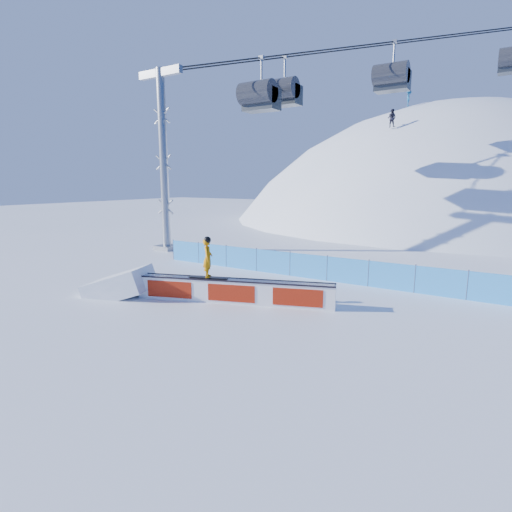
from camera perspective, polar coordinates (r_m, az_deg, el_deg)
The scene contains 8 objects.
ground at distance 15.23m, azimuth 7.10°, elevation -7.50°, with size 160.00×160.00×0.00m, color white.
snow_hill at distance 59.95m, azimuth 24.46°, elevation -12.70°, with size 64.00×64.00×64.00m.
safety_fence at distance 19.12m, azimuth 12.89°, elevation -2.10°, with size 22.05×0.05×1.30m.
chairlift at distance 42.46m, azimuth 32.42°, elevation 25.70°, with size 40.80×41.70×22.00m.
rail_box at distance 15.78m, azimuth -3.31°, elevation -5.01°, with size 7.69×3.14×0.95m.
snow_ramp at distance 17.91m, azimuth -18.82°, elevation -5.25°, with size 2.60×1.73×0.97m, color white, non-canonical shape.
snowboarder at distance 15.80m, azimuth -6.91°, elevation -0.22°, with size 1.59×0.79×1.66m.
distant_skiers at distance 44.96m, azimuth 27.33°, elevation 18.62°, with size 14.89×9.38×4.85m.
Camera 1 is at (6.07, -13.16, 4.70)m, focal length 28.00 mm.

